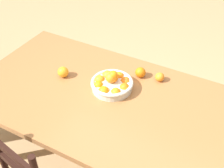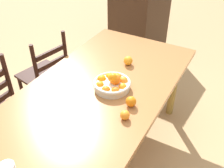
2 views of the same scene
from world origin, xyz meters
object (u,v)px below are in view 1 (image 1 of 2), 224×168
(dining_table, at_px, (115,109))
(orange_loose_2, at_px, (160,77))
(fruit_bowl, at_px, (112,83))
(orange_loose_1, at_px, (63,72))
(orange_loose_0, at_px, (140,72))

(dining_table, distance_m, orange_loose_2, 0.38)
(fruit_bowl, bearing_deg, dining_table, 127.38)
(fruit_bowl, height_order, orange_loose_2, fruit_bowl)
(dining_table, relative_size, orange_loose_1, 25.31)
(orange_loose_0, distance_m, orange_loose_2, 0.14)
(dining_table, height_order, fruit_bowl, fruit_bowl)
(orange_loose_2, bearing_deg, dining_table, 61.90)
(orange_loose_1, bearing_deg, fruit_bowl, -172.52)
(dining_table, bearing_deg, fruit_bowl, -52.62)
(orange_loose_1, bearing_deg, dining_table, 173.46)
(fruit_bowl, xyz_separation_m, orange_loose_2, (-0.25, -0.23, -0.01))
(fruit_bowl, height_order, orange_loose_1, fruit_bowl)
(dining_table, xyz_separation_m, orange_loose_0, (-0.04, -0.30, 0.11))
(orange_loose_0, relative_size, orange_loose_2, 1.16)
(dining_table, height_order, orange_loose_2, orange_loose_2)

